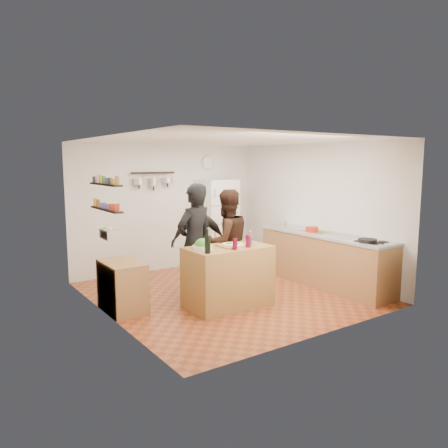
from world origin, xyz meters
TOP-DOWN VIEW (x-y plane):
  - room_shell at (0.00, 0.39)m, footprint 4.20×4.20m
  - prep_island at (-0.35, -0.52)m, footprint 1.25×0.72m
  - pizza_board at (-0.27, -0.54)m, footprint 0.42×0.34m
  - pizza at (-0.27, -0.54)m, footprint 0.34×0.34m
  - salad_bowl at (-0.77, -0.47)m, footprint 0.29×0.29m
  - wine_bottle at (-0.85, -0.74)m, footprint 0.08×0.08m
  - wine_glass_near at (-0.40, -0.76)m, footprint 0.07×0.07m
  - wine_glass_far at (-0.13, -0.72)m, footprint 0.07×0.07m
  - pepper_mill at (0.10, -0.47)m, footprint 0.05×0.05m
  - salt_canister at (-0.05, -0.64)m, footprint 0.08×0.08m
  - person_left at (-0.60, 0.04)m, footprint 0.75×0.57m
  - person_center at (-0.03, -0.01)m, footprint 0.86×0.68m
  - person_back at (-0.25, 0.49)m, footprint 1.02×0.64m
  - counter_run at (1.70, -0.55)m, footprint 0.63×2.63m
  - stove_top at (1.70, -1.50)m, footprint 0.60×0.62m
  - skillet at (1.60, -1.51)m, footprint 0.29×0.29m
  - sink at (1.70, 0.30)m, footprint 0.50×0.80m
  - cutting_board at (1.70, -0.36)m, footprint 0.30×0.40m
  - red_bowl at (1.65, -0.27)m, footprint 0.22×0.22m
  - fridge at (0.95, 1.75)m, footprint 0.70×0.68m
  - wall_clock at (0.95, 2.08)m, footprint 0.30×0.03m
  - spice_shelf_lower at (-1.93, 0.20)m, footprint 0.12×1.00m
  - spice_shelf_upper at (-1.93, 0.20)m, footprint 0.12×1.00m
  - produce_basket at (-1.90, 0.20)m, footprint 0.18×0.35m
  - side_table at (-1.74, 0.18)m, footprint 0.50×0.80m
  - pot_rack at (-0.35, 2.00)m, footprint 0.90×0.04m

SIDE VIEW (x-z plane):
  - side_table at x=-1.74m, z-range 0.00..0.73m
  - counter_run at x=1.70m, z-range 0.00..0.90m
  - prep_island at x=-0.35m, z-range 0.00..0.91m
  - person_back at x=-0.25m, z-range 0.00..1.62m
  - person_center at x=-0.03m, z-range 0.00..1.73m
  - fridge at x=0.95m, z-range 0.00..1.80m
  - stove_top at x=1.70m, z-range 0.90..0.92m
  - cutting_board at x=1.70m, z-range 0.90..0.92m
  - sink at x=1.70m, z-range 0.90..0.93m
  - person_left at x=-0.60m, z-range 0.00..1.84m
  - pizza_board at x=-0.27m, z-range 0.91..0.93m
  - salad_bowl at x=-0.77m, z-range 0.91..0.97m
  - pizza at x=-0.27m, z-range 0.93..0.95m
  - skillet at x=1.60m, z-range 0.92..0.98m
  - red_bowl at x=1.65m, z-range 0.92..1.01m
  - salt_canister at x=-0.05m, z-range 0.91..1.04m
  - pepper_mill at x=0.10m, z-range 0.91..1.07m
  - wine_glass_near at x=-0.40m, z-range 0.91..1.08m
  - wine_glass_far at x=-0.13m, z-range 0.91..1.09m
  - wine_bottle at x=-0.85m, z-range 0.91..1.16m
  - produce_basket at x=-1.90m, z-range 1.08..1.22m
  - room_shell at x=0.00m, z-range -0.85..3.35m
  - spice_shelf_lower at x=-1.93m, z-range 1.49..1.51m
  - spice_shelf_upper at x=-1.93m, z-range 1.84..1.86m
  - pot_rack at x=-0.35m, z-range 1.93..1.97m
  - wall_clock at x=0.95m, z-range 2.00..2.30m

